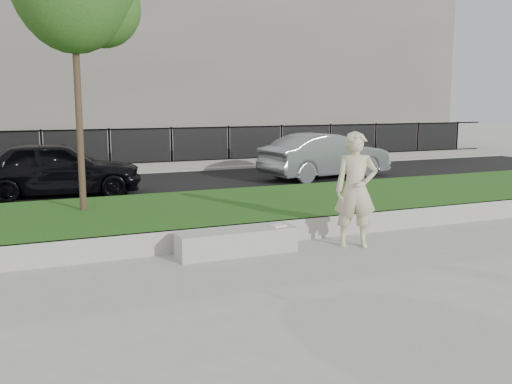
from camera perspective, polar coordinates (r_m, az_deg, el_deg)
name	(u,v)px	position (r m, az deg, el deg)	size (l,w,h in m)	color
ground	(270,261)	(9.26, 1.39, -6.88)	(90.00, 90.00, 0.00)	gray
grass_bank	(210,215)	(11.92, -4.63, -2.28)	(34.00, 4.00, 0.40)	#13370D
grass_kerb	(245,235)	(10.13, -1.07, -4.30)	(34.00, 0.08, 0.40)	#9A9890
street	(150,187)	(17.18, -10.51, 0.50)	(34.00, 7.00, 0.04)	black
far_pavement	(123,169)	(21.55, -13.18, 2.25)	(34.00, 3.00, 0.12)	gray
iron_fence	(127,158)	(20.52, -12.73, 3.29)	(32.00, 0.30, 1.50)	slate
building_facade	(91,47)	(28.43, -16.13, 13.72)	(34.00, 10.00, 10.00)	#645F58
stone_bench	(237,242)	(9.59, -1.91, -5.02)	(2.04, 0.51, 0.42)	#9A9890
man	(356,190)	(10.09, 9.94, 0.22)	(0.74, 0.48, 2.02)	beige
book	(278,226)	(9.80, 2.26, -3.38)	(0.24, 0.17, 0.03)	white
car_dark	(57,168)	(15.94, -19.31, 2.24)	(1.75, 4.35, 1.48)	black
car_silver	(326,156)	(18.70, 6.99, 3.60)	(1.55, 4.44, 1.46)	gray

